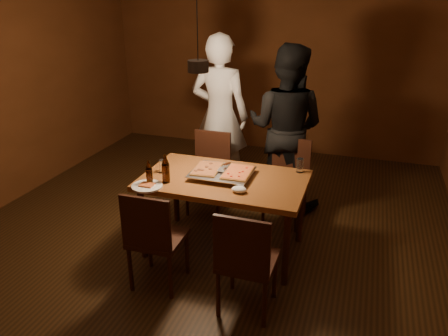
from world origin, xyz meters
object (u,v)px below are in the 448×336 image
(chair_far_left, at_px, (210,164))
(plate_slice, at_px, (147,186))
(pizza_tray, at_px, (222,174))
(pendant_lamp, at_px, (198,65))
(beer_bottle_a, at_px, (149,172))
(diner_dark, at_px, (285,128))
(beer_bottle_b, at_px, (166,169))
(diner_white, at_px, (220,116))
(chair_near_right, at_px, (245,255))
(chair_near_left, at_px, (153,232))
(dining_table, at_px, (224,185))
(chair_far_right, at_px, (288,173))

(chair_far_left, distance_m, plate_slice, 1.21)
(pizza_tray, distance_m, pendant_lamp, 1.01)
(beer_bottle_a, relative_size, diner_dark, 0.12)
(beer_bottle_a, height_order, plate_slice, beer_bottle_a)
(beer_bottle_b, height_order, diner_white, diner_white)
(chair_near_right, bearing_deg, diner_white, 113.73)
(chair_near_left, relative_size, beer_bottle_a, 2.19)
(chair_far_left, bearing_deg, beer_bottle_a, 80.70)
(diner_dark, bearing_deg, chair_far_left, 35.91)
(diner_white, bearing_deg, pendant_lamp, 102.32)
(beer_bottle_a, bearing_deg, plate_slice, -82.84)
(diner_dark, height_order, pendant_lamp, pendant_lamp)
(chair_near_left, height_order, pizza_tray, chair_near_left)
(dining_table, relative_size, diner_white, 0.78)
(chair_far_right, distance_m, beer_bottle_a, 1.58)
(plate_slice, bearing_deg, beer_bottle_b, 52.17)
(pizza_tray, distance_m, diner_white, 1.34)
(beer_bottle_b, bearing_deg, chair_far_left, 88.05)
(dining_table, relative_size, chair_far_right, 3.09)
(diner_dark, xyz_separation_m, pendant_lamp, (-0.57, -1.16, 0.84))
(plate_slice, height_order, diner_white, diner_white)
(diner_white, bearing_deg, chair_far_right, 154.94)
(chair_far_left, bearing_deg, plate_slice, 81.60)
(chair_near_left, relative_size, chair_near_right, 1.00)
(plate_slice, bearing_deg, chair_near_right, -23.02)
(beer_bottle_a, height_order, diner_white, diner_white)
(chair_far_right, distance_m, diner_white, 1.13)
(chair_near_right, bearing_deg, pizza_tray, 118.84)
(chair_near_left, distance_m, beer_bottle_a, 0.58)
(chair_near_left, bearing_deg, diner_white, 92.34)
(plate_slice, bearing_deg, chair_far_left, 82.72)
(chair_near_left, xyz_separation_m, plate_slice, (-0.22, 0.36, 0.22))
(dining_table, height_order, beer_bottle_a, beer_bottle_a)
(chair_far_left, distance_m, chair_near_right, 1.83)
(chair_far_left, bearing_deg, chair_far_right, -178.67)
(chair_far_right, relative_size, beer_bottle_a, 2.19)
(chair_far_right, distance_m, plate_slice, 1.61)
(beer_bottle_a, xyz_separation_m, plate_slice, (0.01, -0.07, -0.10))
(plate_slice, xyz_separation_m, diner_white, (0.10, 1.68, 0.20))
(plate_slice, bearing_deg, chair_far_right, 49.76)
(chair_far_right, bearing_deg, chair_near_right, 94.26)
(chair_near_left, height_order, diner_dark, diner_dark)
(plate_slice, bearing_deg, diner_white, 86.73)
(chair_near_left, xyz_separation_m, diner_white, (-0.13, 2.04, 0.42))
(dining_table, height_order, diner_white, diner_white)
(dining_table, distance_m, chair_near_right, 0.96)
(diner_dark, bearing_deg, pizza_tray, 80.41)
(beer_bottle_b, relative_size, plate_slice, 0.96)
(chair_far_right, bearing_deg, pizza_tray, 62.83)
(beer_bottle_a, bearing_deg, chair_far_left, 81.82)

